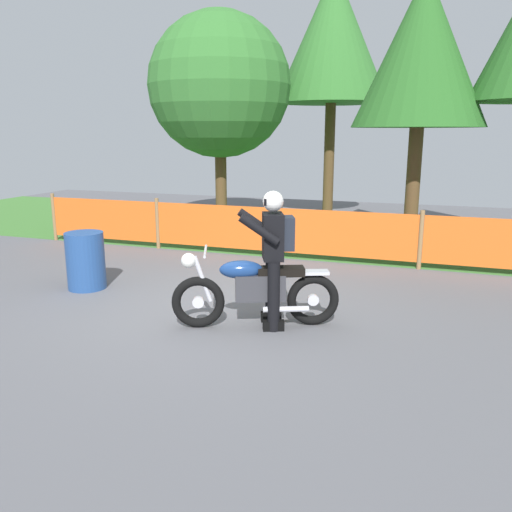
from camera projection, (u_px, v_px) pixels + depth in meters
ground at (214, 308)px, 7.22m from camera, size 24.00×24.00×0.02m
grass_verge at (314, 229)px, 12.99m from camera, size 24.00×6.34×0.01m
barrier_fence at (278, 230)px, 9.95m from camera, size 10.51×0.08×1.05m
tree_leftmost at (220, 86)px, 12.41m from camera, size 3.40×3.40×5.15m
tree_near_left at (333, 37)px, 13.46m from camera, size 3.00×3.00×6.45m
tree_near_right at (422, 51)px, 9.94m from camera, size 2.58×2.58×5.33m
motorcycle_lead at (255, 289)px, 6.41m from camera, size 1.96×0.98×0.98m
rider_lead at (273, 252)px, 6.32m from camera, size 0.78×0.68×1.69m
oil_drum at (86, 261)px, 8.01m from camera, size 0.58×0.58×0.88m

